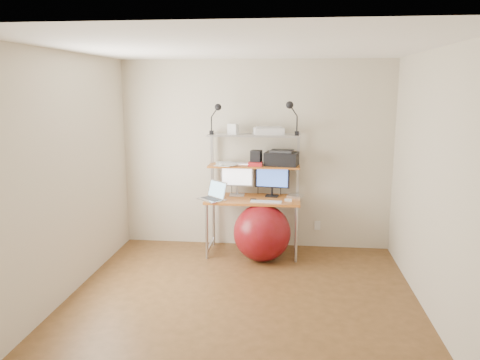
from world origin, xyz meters
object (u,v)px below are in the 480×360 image
at_px(exercise_ball, 262,233).
at_px(monitor_black, 272,179).
at_px(monitor_silver, 237,176).
at_px(printer, 282,158).
at_px(laptop, 214,196).

bearing_deg(exercise_ball, monitor_black, 74.86).
relative_size(monitor_silver, printer, 1.03).
xyz_separation_m(monitor_black, laptop, (-0.72, -0.26, -0.17)).
distance_m(laptop, printer, 0.99).
relative_size(laptop, printer, 0.94).
bearing_deg(printer, monitor_silver, -170.32).
height_order(monitor_silver, printer, printer).
bearing_deg(monitor_black, printer, 7.40).
xyz_separation_m(monitor_black, printer, (0.12, 0.00, 0.28)).
relative_size(printer, exercise_ball, 0.64).
bearing_deg(exercise_ball, laptop, 169.39).
relative_size(monitor_black, printer, 0.98).
xyz_separation_m(printer, exercise_ball, (-0.22, -0.38, -0.89)).
height_order(monitor_silver, laptop, monitor_silver).
distance_m(monitor_silver, printer, 0.63).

